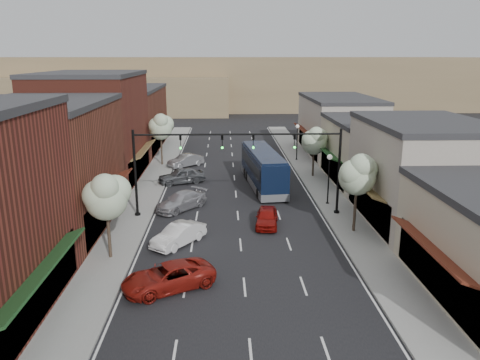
{
  "coord_description": "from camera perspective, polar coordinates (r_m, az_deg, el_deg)",
  "views": [
    {
      "loc": [
        -1.09,
        -27.57,
        12.48
      ],
      "look_at": [
        0.27,
        10.85,
        2.2
      ],
      "focal_mm": 35.0,
      "sensor_mm": 36.0,
      "label": 1
    }
  ],
  "objects": [
    {
      "name": "tree_left_near",
      "position": [
        29.6,
        -15.96,
        -1.82
      ],
      "size": [
        2.85,
        2.65,
        5.69
      ],
      "color": "#47382B",
      "rests_on": "ground"
    },
    {
      "name": "parked_car_a",
      "position": [
        26.48,
        -8.74,
        -11.6
      ],
      "size": [
        5.63,
        4.46,
        1.42
      ],
      "primitive_type": "imported",
      "rotation": [
        0.0,
        0.0,
        -1.09
      ],
      "color": "maroon",
      "rests_on": "ground"
    },
    {
      "name": "hill_near",
      "position": [
        108.57,
        -14.98,
        9.99
      ],
      "size": [
        50.0,
        20.0,
        8.0
      ],
      "primitive_type": "cube",
      "color": "#7A6647",
      "rests_on": "ground"
    },
    {
      "name": "parked_car_d",
      "position": [
        47.21,
        -7.13,
        0.53
      ],
      "size": [
        5.03,
        3.39,
        1.59
      ],
      "primitive_type": "imported",
      "rotation": [
        0.0,
        0.0,
        -1.21
      ],
      "color": "#525559",
      "rests_on": "ground"
    },
    {
      "name": "coach_bus",
      "position": [
        45.58,
        2.82,
        1.47
      ],
      "size": [
        3.73,
        11.82,
        3.55
      ],
      "rotation": [
        0.0,
        0.0,
        0.1
      ],
      "color": "black",
      "rests_on": "ground"
    },
    {
      "name": "bldg_left_midfar",
      "position": [
        49.85,
        -17.41,
        6.13
      ],
      "size": [
        10.14,
        14.1,
        10.9
      ],
      "color": "maroon",
      "rests_on": "ground"
    },
    {
      "name": "tree_right_near",
      "position": [
        33.86,
        14.21,
        0.79
      ],
      "size": [
        2.85,
        2.65,
        5.95
      ],
      "color": "#47382B",
      "rests_on": "ground"
    },
    {
      "name": "hill_far",
      "position": [
        117.75,
        -1.53,
        11.81
      ],
      "size": [
        120.0,
        30.0,
        12.0
      ],
      "primitive_type": "cube",
      "color": "#7A6647",
      "rests_on": "ground"
    },
    {
      "name": "lamp_post_near",
      "position": [
        40.22,
        10.8,
        1.08
      ],
      "size": [
        0.44,
        0.44,
        4.44
      ],
      "color": "black",
      "rests_on": "ground"
    },
    {
      "name": "lamp_post_far",
      "position": [
        57.06,
        6.99,
        5.3
      ],
      "size": [
        0.44,
        0.44,
        4.44
      ],
      "color": "black",
      "rests_on": "ground"
    },
    {
      "name": "sidewalk_left",
      "position": [
        48.26,
        -10.68,
        -0.19
      ],
      "size": [
        2.8,
        73.0,
        0.15
      ],
      "primitive_type": "cube",
      "color": "gray",
      "rests_on": "ground"
    },
    {
      "name": "signal_mast_right",
      "position": [
        37.03,
        8.46,
        2.56
      ],
      "size": [
        8.22,
        0.46,
        7.0
      ],
      "color": "black",
      "rests_on": "ground"
    },
    {
      "name": "bldg_left_far",
      "position": [
        65.44,
        -13.7,
        7.24
      ],
      "size": [
        10.14,
        18.1,
        8.4
      ],
      "color": "brown",
      "rests_on": "ground"
    },
    {
      "name": "tree_left_far",
      "position": [
        54.56,
        -9.62,
        6.46
      ],
      "size": [
        2.85,
        2.65,
        6.13
      ],
      "color": "#47382B",
      "rests_on": "ground"
    },
    {
      "name": "curb_right",
      "position": [
        48.39,
        7.66,
        -0.02
      ],
      "size": [
        0.25,
        73.0,
        0.17
      ],
      "primitive_type": "cube",
      "color": "gray",
      "rests_on": "ground"
    },
    {
      "name": "tree_right_far",
      "position": [
        49.17,
        9.09,
        4.84
      ],
      "size": [
        2.85,
        2.65,
        5.43
      ],
      "color": "#47382B",
      "rests_on": "ground"
    },
    {
      "name": "parked_car_b",
      "position": [
        32.15,
        -7.49,
        -6.63
      ],
      "size": [
        3.75,
        4.37,
        1.42
      ],
      "primitive_type": "imported",
      "rotation": [
        0.0,
        0.0,
        -0.63
      ],
      "color": "silver",
      "rests_on": "ground"
    },
    {
      "name": "bldg_left_midnear",
      "position": [
        36.89,
        -22.86,
        1.53
      ],
      "size": [
        10.14,
        14.1,
        9.4
      ],
      "color": "brown",
      "rests_on": "ground"
    },
    {
      "name": "signal_mast_left",
      "position": [
        36.7,
        -9.09,
        2.42
      ],
      "size": [
        8.22,
        0.46,
        7.0
      ],
      "color": "black",
      "rests_on": "ground"
    },
    {
      "name": "bldg_right_midnear",
      "position": [
        37.67,
        21.17,
        0.79
      ],
      "size": [
        9.14,
        12.1,
        7.9
      ],
      "color": "#AA9F92",
      "rests_on": "ground"
    },
    {
      "name": "red_hatchback",
      "position": [
        35.36,
        3.29,
        -4.55
      ],
      "size": [
        2.11,
        4.18,
        1.36
      ],
      "primitive_type": "imported",
      "rotation": [
        0.0,
        0.0,
        -0.13
      ],
      "color": "maroon",
      "rests_on": "ground"
    },
    {
      "name": "sidewalk_right",
      "position": [
        48.64,
        9.29,
        -0.0
      ],
      "size": [
        2.8,
        73.0,
        0.15
      ],
      "primitive_type": "cube",
      "color": "gray",
      "rests_on": "ground"
    },
    {
      "name": "parked_car_c",
      "position": [
        39.31,
        -7.2,
        -2.56
      ],
      "size": [
        4.71,
        5.08,
        1.43
      ],
      "primitive_type": "imported",
      "rotation": [
        0.0,
        0.0,
        -0.7
      ],
      "color": "#A5A5AA",
      "rests_on": "ground"
    },
    {
      "name": "bldg_right_midfar",
      "position": [
        48.8,
        15.68,
        3.41
      ],
      "size": [
        9.14,
        12.1,
        6.4
      ],
      "color": "#B7AC91",
      "rests_on": "ground"
    },
    {
      "name": "curb_left",
      "position": [
        48.07,
        -9.03,
        -0.17
      ],
      "size": [
        0.25,
        73.0,
        0.17
      ],
      "primitive_type": "cube",
      "color": "gray",
      "rests_on": "ground"
    },
    {
      "name": "ground",
      "position": [
        30.28,
        0.21,
        -9.37
      ],
      "size": [
        160.0,
        160.0,
        0.0
      ],
      "primitive_type": "plane",
      "color": "black",
      "rests_on": "ground"
    },
    {
      "name": "bldg_right_far",
      "position": [
        62.01,
        11.88,
        6.48
      ],
      "size": [
        9.14,
        16.1,
        7.4
      ],
      "color": "#AA9F92",
      "rests_on": "ground"
    },
    {
      "name": "parked_car_e",
      "position": [
        54.33,
        -6.65,
        2.37
      ],
      "size": [
        4.28,
        4.01,
        1.44
      ],
      "primitive_type": "imported",
      "rotation": [
        0.0,
        0.0,
        -0.85
      ],
      "color": "#949599",
      "rests_on": "ground"
    }
  ]
}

